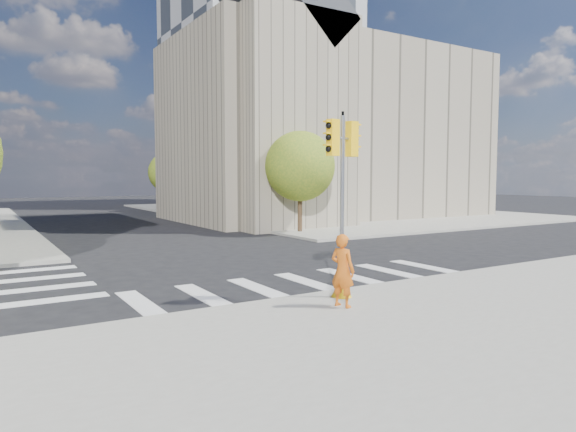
% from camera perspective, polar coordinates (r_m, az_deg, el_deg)
% --- Properties ---
extents(ground, '(160.00, 160.00, 0.00)m').
position_cam_1_polar(ground, '(18.61, -1.29, -6.20)').
color(ground, black).
rests_on(ground, ground).
extents(sidewalk_far_right, '(28.00, 40.00, 0.15)m').
position_cam_1_polar(sidewalk_far_right, '(51.11, 3.32, 0.59)').
color(sidewalk_far_right, gray).
rests_on(sidewalk_far_right, ground).
extents(civic_building, '(26.00, 16.00, 19.39)m').
position_cam_1_polar(civic_building, '(43.01, 3.81, 9.47)').
color(civic_building, gray).
rests_on(civic_building, ground).
extents(office_tower, '(20.00, 18.00, 30.00)m').
position_cam_1_polar(office_tower, '(66.71, -3.31, 14.33)').
color(office_tower, '#9EA0A3').
rests_on(office_tower, ground).
extents(tree_re_near, '(4.20, 4.20, 6.16)m').
position_cam_1_polar(tree_re_near, '(30.75, 1.35, 5.54)').
color(tree_re_near, '#382616').
rests_on(tree_re_near, ground).
extents(tree_re_mid, '(4.60, 4.60, 6.66)m').
position_cam_1_polar(tree_re_mid, '(41.34, -7.79, 5.61)').
color(tree_re_mid, '#382616').
rests_on(tree_re_mid, ground).
extents(tree_re_far, '(4.00, 4.00, 5.88)m').
position_cam_1_polar(tree_re_far, '(52.53, -13.12, 4.72)').
color(tree_re_far, '#382616').
rests_on(tree_re_far, ground).
extents(lamp_near, '(0.35, 0.18, 8.11)m').
position_cam_1_polar(lamp_near, '(34.44, -1.60, 6.29)').
color(lamp_near, black).
rests_on(lamp_near, sidewalk_far_right).
extents(lamp_far, '(0.35, 0.18, 8.11)m').
position_cam_1_polar(lamp_far, '(47.07, -10.21, 5.69)').
color(lamp_far, black).
rests_on(lamp_far, sidewalk_far_right).
extents(traffic_signal, '(1.08, 0.56, 4.99)m').
position_cam_1_polar(traffic_signal, '(13.88, 6.01, -0.29)').
color(traffic_signal, yellow).
rests_on(traffic_signal, sidewalk_near).
extents(photographer, '(0.62, 0.77, 1.84)m').
position_cam_1_polar(photographer, '(12.97, 6.08, -6.03)').
color(photographer, '#CB5A13').
rests_on(photographer, sidewalk_near).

